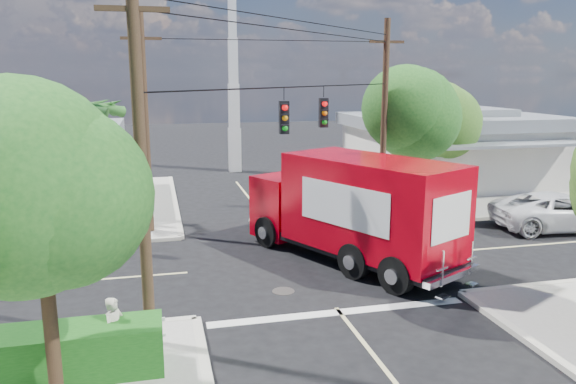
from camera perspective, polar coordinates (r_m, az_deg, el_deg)
name	(u,v)px	position (r m, az deg, el deg)	size (l,w,h in m)	color
ground	(301,264)	(20.14, 1.33, -7.28)	(120.00, 120.00, 0.00)	black
sidewalk_ne	(434,188)	(33.88, 14.57, 0.35)	(14.12, 14.12, 0.14)	#A39E93
sidewalk_nw	(34,209)	(30.59, -24.42, -1.56)	(14.12, 14.12, 0.14)	#A39E93
road_markings	(312,278)	(18.81, 2.48, -8.69)	(32.00, 32.00, 0.01)	beige
building_ne	(451,147)	(35.24, 16.27, 4.40)	(11.80, 10.20, 4.50)	silver
building_nw	(12,162)	(31.98, -26.20, 2.76)	(10.80, 10.20, 4.30)	beige
radio_tower	(234,89)	(38.78, -5.55, 10.37)	(0.80, 0.80, 17.00)	silver
tree_sw_front	(39,200)	(11.29, -23.96, -0.77)	(3.88, 3.78, 6.03)	#422D1C
tree_ne_front	(410,113)	(27.96, 12.31, 7.82)	(4.21, 4.14, 6.66)	#422D1C
tree_ne_back	(437,121)	(31.14, 14.86, 7.01)	(3.77, 3.66, 5.82)	#422D1C
palm_nw_front	(91,111)	(26.08, -19.37, 7.76)	(3.01, 3.08, 5.59)	#422D1C
palm_nw_back	(49,118)	(27.85, -23.14, 6.93)	(3.01, 3.08, 5.19)	#422D1C
utility_poles	(248,129)	(20.36, -4.10, 6.39)	(12.00, 10.68, 9.00)	#473321
picket_fence	(32,340)	(14.40, -24.58, -13.55)	(5.94, 0.06, 1.00)	silver
hedge_sw	(14,358)	(13.74, -26.07, -14.91)	(6.20, 1.20, 1.10)	#144D13
vending_boxes	(398,199)	(27.73, 11.12, -0.68)	(1.90, 0.50, 1.10)	#AB0916
delivery_truck	(353,209)	(20.01, 6.65, -1.70)	(6.29, 9.02, 3.82)	black
parked_car	(561,211)	(26.96, 25.97, -1.79)	(2.67, 5.79, 1.61)	silver
pedestrian	(115,332)	(13.52, -17.15, -13.42)	(0.59, 0.39, 1.61)	beige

